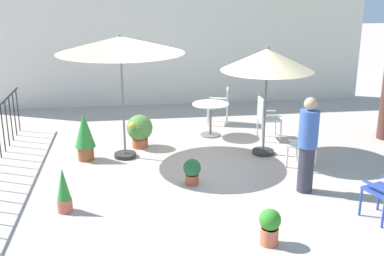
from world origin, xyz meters
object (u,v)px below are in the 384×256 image
(patio_chair_1, at_px, (221,103))
(potted_plant_1, at_px, (140,129))
(standing_person, at_px, (308,144))
(potted_plant_3, at_px, (192,170))
(patio_chair_3, at_px, (306,142))
(patio_umbrella_0, at_px, (267,61))
(potted_plant_5, at_px, (85,134))
(cafe_table_0, at_px, (211,113))
(potted_plant_4, at_px, (64,191))
(potted_plant_2, at_px, (270,226))
(patio_umbrella_1, at_px, (120,46))
(patio_chair_0, at_px, (266,115))

(patio_chair_1, relative_size, potted_plant_1, 1.26)
(potted_plant_1, bearing_deg, standing_person, -44.29)
(patio_chair_1, bearing_deg, potted_plant_3, -108.87)
(patio_chair_1, height_order, patio_chair_3, patio_chair_1)
(potted_plant_3, distance_m, standing_person, 2.00)
(patio_umbrella_0, relative_size, potted_plant_5, 2.28)
(cafe_table_0, height_order, potted_plant_4, cafe_table_0)
(patio_chair_3, xyz_separation_m, potted_plant_2, (-1.48, -2.59, -0.23))
(patio_umbrella_1, relative_size, standing_person, 1.52)
(patio_chair_3, bearing_deg, potted_plant_1, 152.77)
(potted_plant_1, distance_m, standing_person, 3.76)
(standing_person, bearing_deg, patio_umbrella_1, 145.49)
(patio_umbrella_1, xyz_separation_m, potted_plant_1, (0.32, 0.55, -1.84))
(patio_umbrella_0, bearing_deg, patio_umbrella_1, 175.91)
(patio_umbrella_0, height_order, cafe_table_0, patio_umbrella_0)
(cafe_table_0, height_order, patio_chair_1, patio_chair_1)
(potted_plant_2, distance_m, potted_plant_4, 3.14)
(potted_plant_2, xyz_separation_m, potted_plant_3, (-0.75, 2.11, -0.02))
(potted_plant_1, distance_m, potted_plant_4, 3.08)
(patio_chair_0, bearing_deg, patio_chair_1, 120.30)
(potted_plant_1, bearing_deg, cafe_table_0, 19.89)
(potted_plant_2, relative_size, potted_plant_4, 0.72)
(patio_chair_0, xyz_separation_m, potted_plant_4, (-4.05, -3.02, -0.20))
(standing_person, bearing_deg, patio_umbrella_0, 95.62)
(patio_chair_1, height_order, potted_plant_1, patio_chair_1)
(potted_plant_2, xyz_separation_m, standing_person, (1.09, 1.56, 0.56))
(patio_umbrella_0, xyz_separation_m, patio_umbrella_1, (-2.81, 0.20, 0.31))
(patio_chair_1, relative_size, potted_plant_5, 0.91)
(patio_umbrella_1, xyz_separation_m, patio_chair_3, (3.39, -1.03, -1.73))
(patio_chair_0, distance_m, potted_plant_1, 2.82)
(patio_umbrella_1, bearing_deg, patio_chair_1, 40.93)
(potted_plant_3, bearing_deg, patio_chair_3, 12.11)
(patio_umbrella_0, xyz_separation_m, patio_chair_0, (0.32, 0.96, -1.38))
(patio_chair_3, distance_m, potted_plant_4, 4.49)
(potted_plant_2, bearing_deg, patio_chair_3, 60.20)
(cafe_table_0, height_order, potted_plant_2, cafe_table_0)
(cafe_table_0, distance_m, patio_chair_0, 1.24)
(patio_umbrella_1, relative_size, patio_chair_0, 2.63)
(potted_plant_3, xyz_separation_m, potted_plant_4, (-2.08, -0.76, 0.09))
(patio_umbrella_0, bearing_deg, standing_person, -84.38)
(potted_plant_3, bearing_deg, patio_chair_1, 71.13)
(cafe_table_0, relative_size, standing_person, 0.51)
(potted_plant_1, relative_size, potted_plant_2, 1.39)
(patio_chair_1, bearing_deg, potted_plant_4, -127.36)
(patio_chair_1, bearing_deg, patio_umbrella_0, -79.03)
(patio_chair_3, relative_size, potted_plant_4, 1.21)
(cafe_table_0, distance_m, patio_chair_3, 2.60)
(potted_plant_1, bearing_deg, patio_chair_0, 4.23)
(patio_chair_1, relative_size, patio_chair_3, 1.03)
(patio_chair_1, bearing_deg, patio_chair_3, -71.75)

